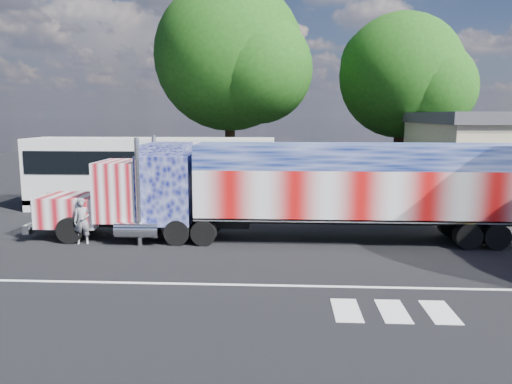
# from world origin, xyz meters

# --- Properties ---
(ground) EXTENTS (100.00, 100.00, 0.00)m
(ground) POSITION_xyz_m (0.00, 0.00, 0.00)
(ground) COLOR black
(lane_markings) EXTENTS (30.00, 2.67, 0.01)m
(lane_markings) POSITION_xyz_m (1.71, -3.77, 0.01)
(lane_markings) COLOR silver
(lane_markings) RESTS_ON ground
(semi_truck) EXTENTS (19.69, 3.11, 4.20)m
(semi_truck) POSITION_xyz_m (1.61, 2.61, 2.16)
(semi_truck) COLOR black
(semi_truck) RESTS_ON ground
(coach_bus) EXTENTS (13.14, 3.06, 3.82)m
(coach_bus) POSITION_xyz_m (-5.96, 9.08, 1.98)
(coach_bus) COLOR white
(coach_bus) RESTS_ON ground
(woman) EXTENTS (0.77, 0.63, 1.83)m
(woman) POSITION_xyz_m (-6.77, 1.50, 0.92)
(woman) COLOR slate
(woman) RESTS_ON ground
(tree_n_mid) EXTENTS (10.86, 10.35, 14.27)m
(tree_n_mid) POSITION_xyz_m (-2.51, 18.06, 9.05)
(tree_n_mid) COLOR black
(tree_n_mid) RESTS_ON ground
(tree_ne_a) EXTENTS (9.08, 8.65, 12.09)m
(tree_ne_a) POSITION_xyz_m (9.45, 18.80, 7.71)
(tree_ne_a) COLOR black
(tree_ne_a) RESTS_ON ground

